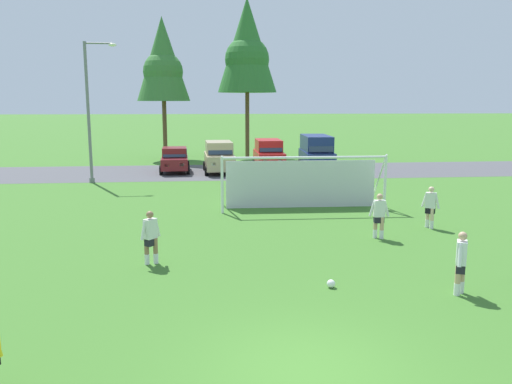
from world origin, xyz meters
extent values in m
plane|color=#3D7028|center=(0.00, 15.00, 0.00)|extent=(400.00, 400.00, 0.00)
cube|color=#4C4C51|center=(0.00, 27.34, 0.00)|extent=(52.00, 8.40, 0.01)
sphere|color=white|center=(1.48, 4.08, 0.11)|extent=(0.22, 0.22, 0.22)
sphere|color=black|center=(1.48, 4.08, 0.12)|extent=(0.08, 0.08, 0.08)
sphere|color=red|center=(1.54, 4.08, 0.11)|extent=(0.07, 0.07, 0.07)
cylinder|color=white|center=(6.26, 13.44, 1.22)|extent=(0.12, 0.12, 2.44)
cylinder|color=white|center=(-1.06, 13.61, 1.22)|extent=(0.12, 0.12, 2.44)
cylinder|color=white|center=(2.60, 13.53, 2.44)|extent=(7.32, 0.29, 0.12)
cylinder|color=white|center=(6.28, 14.34, 1.34)|extent=(0.13, 1.95, 2.46)
cylinder|color=white|center=(-1.04, 14.51, 1.34)|extent=(0.13, 1.95, 2.46)
cube|color=silver|center=(2.62, 14.53, 1.10)|extent=(6.95, 0.20, 2.20)
cylinder|color=tan|center=(4.53, 3.25, 0.40)|extent=(0.14, 0.14, 0.80)
cylinder|color=tan|center=(4.71, 3.38, 0.40)|extent=(0.14, 0.14, 0.80)
cylinder|color=white|center=(4.53, 3.25, 0.16)|extent=(0.15, 0.15, 0.32)
cylinder|color=white|center=(4.71, 3.38, 0.16)|extent=(0.15, 0.15, 0.32)
cube|color=black|center=(4.62, 3.31, 0.72)|extent=(0.35, 0.40, 0.28)
cube|color=white|center=(4.62, 3.31, 1.10)|extent=(0.38, 0.45, 0.60)
sphere|color=tan|center=(4.62, 3.31, 1.53)|extent=(0.22, 0.22, 0.22)
cylinder|color=white|center=(4.47, 3.11, 1.08)|extent=(0.18, 0.25, 0.55)
cylinder|color=white|center=(4.77, 3.52, 1.08)|extent=(0.18, 0.25, 0.55)
cylinder|color=tan|center=(4.48, 8.71, 0.40)|extent=(0.14, 0.14, 0.80)
cylinder|color=tan|center=(4.29, 8.86, 0.40)|extent=(0.14, 0.14, 0.80)
cylinder|color=white|center=(4.48, 8.71, 0.16)|extent=(0.15, 0.15, 0.32)
cylinder|color=white|center=(4.29, 8.86, 0.16)|extent=(0.15, 0.15, 0.32)
cube|color=black|center=(4.38, 8.78, 0.72)|extent=(0.35, 0.24, 0.28)
cube|color=silver|center=(4.38, 8.78, 1.10)|extent=(0.40, 0.27, 0.60)
sphere|color=tan|center=(4.38, 8.78, 1.53)|extent=(0.22, 0.22, 0.22)
cylinder|color=silver|center=(4.63, 8.73, 1.08)|extent=(0.24, 0.11, 0.55)
cylinder|color=silver|center=(4.14, 8.84, 1.08)|extent=(0.24, 0.11, 0.55)
cylinder|color=#936B4C|center=(-3.32, 6.63, 0.40)|extent=(0.14, 0.14, 0.80)
cylinder|color=#936B4C|center=(-3.58, 6.58, 0.40)|extent=(0.14, 0.14, 0.80)
cylinder|color=white|center=(-3.32, 6.63, 0.16)|extent=(0.15, 0.15, 0.32)
cylinder|color=white|center=(-3.58, 6.58, 0.16)|extent=(0.15, 0.15, 0.32)
cube|color=black|center=(-3.45, 6.60, 0.72)|extent=(0.38, 0.40, 0.28)
cube|color=silver|center=(-3.45, 6.60, 1.10)|extent=(0.42, 0.45, 0.60)
sphere|color=#936B4C|center=(-3.45, 6.60, 1.53)|extent=(0.22, 0.22, 0.22)
cylinder|color=silver|center=(-3.27, 6.78, 1.08)|extent=(0.21, 0.24, 0.55)
cylinder|color=silver|center=(-3.64, 6.43, 1.08)|extent=(0.21, 0.24, 0.55)
cylinder|color=beige|center=(6.93, 9.97, 0.40)|extent=(0.14, 0.14, 0.80)
cylinder|color=beige|center=(6.85, 10.20, 0.40)|extent=(0.14, 0.14, 0.80)
cylinder|color=white|center=(6.93, 9.97, 0.16)|extent=(0.15, 0.15, 0.32)
cylinder|color=white|center=(6.85, 10.20, 0.16)|extent=(0.15, 0.15, 0.32)
cube|color=black|center=(6.89, 10.09, 0.72)|extent=(0.40, 0.38, 0.28)
cube|color=silver|center=(6.89, 10.09, 1.10)|extent=(0.45, 0.42, 0.60)
sphere|color=beige|center=(6.89, 10.09, 1.53)|extent=(0.22, 0.22, 0.22)
cylinder|color=silver|center=(7.06, 9.90, 1.08)|extent=(0.24, 0.21, 0.55)
cylinder|color=silver|center=(6.71, 10.27, 1.08)|extent=(0.24, 0.21, 0.55)
cube|color=maroon|center=(-3.92, 27.53, 0.70)|extent=(1.96, 4.27, 0.76)
cube|color=maroon|center=(-3.92, 27.68, 1.40)|extent=(1.74, 2.16, 0.64)
cube|color=#28384C|center=(-3.88, 26.71, 1.38)|extent=(1.54, 0.38, 0.55)
cube|color=#28384C|center=(-3.09, 27.72, 1.40)|extent=(0.11, 1.79, 0.45)
cube|color=white|center=(-3.34, 25.49, 0.75)|extent=(0.28, 0.09, 0.20)
cube|color=white|center=(-4.33, 25.45, 0.75)|extent=(0.28, 0.09, 0.20)
cube|color=#B21414|center=(-3.50, 29.61, 0.75)|extent=(0.28, 0.09, 0.20)
cube|color=#B21414|center=(-4.49, 29.57, 0.75)|extent=(0.28, 0.09, 0.20)
cylinder|color=black|center=(-2.97, 26.27, 0.32)|extent=(0.27, 0.65, 0.64)
cylinder|color=black|center=(-4.77, 26.20, 0.32)|extent=(0.27, 0.65, 0.64)
cylinder|color=black|center=(-3.07, 28.87, 0.32)|extent=(0.27, 0.65, 0.64)
cylinder|color=black|center=(-4.87, 28.80, 0.32)|extent=(0.27, 0.65, 0.64)
cube|color=tan|center=(-0.81, 26.96, 0.82)|extent=(2.08, 4.67, 1.00)
cube|color=tan|center=(-0.82, 27.16, 1.74)|extent=(1.87, 3.07, 0.84)
cube|color=#28384C|center=(-0.76, 25.74, 1.72)|extent=(1.63, 0.44, 0.71)
cube|color=#28384C|center=(0.06, 27.19, 1.74)|extent=(0.14, 2.55, 0.59)
cube|color=white|center=(-0.20, 24.72, 0.87)|extent=(0.28, 0.09, 0.20)
cube|color=white|center=(-1.24, 24.68, 0.87)|extent=(0.28, 0.09, 0.20)
cube|color=#B21414|center=(-0.38, 29.24, 0.87)|extent=(0.28, 0.09, 0.20)
cube|color=#B21414|center=(-1.43, 29.19, 0.87)|extent=(0.28, 0.09, 0.20)
cylinder|color=black|center=(0.19, 25.57, 0.32)|extent=(0.27, 0.65, 0.64)
cylinder|color=black|center=(-1.71, 25.49, 0.32)|extent=(0.27, 0.65, 0.64)
cylinder|color=black|center=(0.08, 28.42, 0.32)|extent=(0.27, 0.65, 0.64)
cylinder|color=black|center=(-1.82, 28.34, 0.32)|extent=(0.27, 0.65, 0.64)
cube|color=red|center=(2.86, 28.45, 0.82)|extent=(1.92, 4.61, 1.00)
cube|color=red|center=(2.86, 28.65, 1.74)|extent=(1.76, 3.01, 0.84)
cube|color=#28384C|center=(2.86, 27.23, 1.72)|extent=(1.62, 0.39, 0.71)
cube|color=#28384C|center=(3.75, 28.64, 1.74)|extent=(0.05, 2.55, 0.59)
cube|color=white|center=(3.37, 26.18, 0.87)|extent=(0.28, 0.08, 0.20)
cube|color=white|center=(2.33, 26.19, 0.87)|extent=(0.28, 0.08, 0.20)
cube|color=#B21414|center=(3.40, 30.70, 0.87)|extent=(0.28, 0.08, 0.20)
cube|color=#B21414|center=(2.35, 30.71, 0.87)|extent=(0.28, 0.08, 0.20)
cylinder|color=black|center=(3.80, 27.01, 0.32)|extent=(0.24, 0.64, 0.64)
cylinder|color=black|center=(1.90, 27.02, 0.32)|extent=(0.24, 0.64, 0.64)
cylinder|color=black|center=(3.82, 29.87, 0.32)|extent=(0.24, 0.64, 0.64)
cylinder|color=black|center=(1.92, 29.88, 0.32)|extent=(0.24, 0.64, 0.64)
cube|color=navy|center=(6.15, 27.23, 0.87)|extent=(2.21, 4.90, 1.10)
cube|color=navy|center=(6.16, 27.43, 1.97)|extent=(2.02, 4.19, 1.10)
cube|color=#28384C|center=(6.06, 25.46, 1.95)|extent=(1.69, 0.55, 0.91)
cube|color=#28384C|center=(7.07, 27.38, 1.97)|extent=(0.22, 3.48, 0.77)
cube|color=white|center=(6.57, 24.85, 0.92)|extent=(0.28, 0.09, 0.20)
cube|color=white|center=(5.49, 24.90, 0.92)|extent=(0.28, 0.09, 0.20)
cube|color=#B21414|center=(6.81, 29.56, 0.92)|extent=(0.28, 0.09, 0.20)
cube|color=#B21414|center=(5.74, 29.62, 0.92)|extent=(0.28, 0.09, 0.20)
cylinder|color=black|center=(7.05, 25.69, 0.32)|extent=(0.27, 0.65, 0.64)
cylinder|color=black|center=(5.09, 25.80, 0.32)|extent=(0.27, 0.65, 0.64)
cylinder|color=black|center=(7.21, 28.67, 0.32)|extent=(0.27, 0.65, 0.64)
cylinder|color=black|center=(5.25, 28.77, 0.32)|extent=(0.27, 0.65, 0.64)
cylinder|color=brown|center=(-5.21, 36.21, 2.48)|extent=(0.36, 0.36, 4.97)
cone|color=#387533|center=(-5.21, 36.21, 8.45)|extent=(4.47, 4.47, 6.96)
sphere|color=#387533|center=(-5.21, 36.21, 7.40)|extent=(3.35, 3.35, 3.35)
cylinder|color=brown|center=(1.99, 36.89, 2.86)|extent=(0.36, 0.36, 5.72)
cone|color=#2D702D|center=(1.99, 36.89, 9.73)|extent=(5.15, 5.15, 8.01)
sphere|color=#2D702D|center=(1.99, 36.89, 8.53)|extent=(3.86, 3.86, 3.86)
cylinder|color=slate|center=(-8.70, 23.18, 4.18)|extent=(0.18, 0.18, 8.36)
cylinder|color=slate|center=(-8.70, 23.18, 0.15)|extent=(0.32, 0.32, 0.30)
cylinder|color=slate|center=(-7.90, 23.18, 8.26)|extent=(1.60, 0.10, 0.10)
ellipsoid|color=white|center=(-7.10, 23.18, 8.18)|extent=(0.48, 0.28, 0.20)
camera|label=1|loc=(-1.77, -8.48, 4.83)|focal=35.73mm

